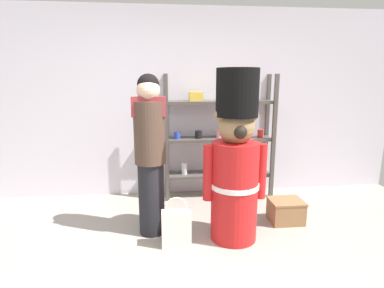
% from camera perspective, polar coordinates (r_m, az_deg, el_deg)
% --- Properties ---
extents(ground_plane, '(6.40, 6.40, 0.00)m').
position_cam_1_polar(ground_plane, '(2.69, 0.11, -25.49)').
color(ground_plane, '#9E9389').
extents(back_wall, '(6.40, 0.12, 2.60)m').
position_cam_1_polar(back_wall, '(4.34, -2.88, 7.57)').
color(back_wall, silver).
rests_on(back_wall, ground_plane).
extents(merchandise_shelf, '(1.52, 0.35, 1.71)m').
position_cam_1_polar(merchandise_shelf, '(4.25, 5.04, 1.40)').
color(merchandise_shelf, '#4C4742').
rests_on(merchandise_shelf, ground_plane).
extents(teddy_bear_guard, '(0.65, 0.49, 1.75)m').
position_cam_1_polar(teddy_bear_guard, '(3.08, 8.12, -3.55)').
color(teddy_bear_guard, red).
rests_on(teddy_bear_guard, ground_plane).
extents(person_shopper, '(0.34, 0.32, 1.70)m').
position_cam_1_polar(person_shopper, '(3.17, -7.87, -1.43)').
color(person_shopper, black).
rests_on(person_shopper, ground_plane).
extents(shopping_bag, '(0.29, 0.12, 0.52)m').
position_cam_1_polar(shopping_bag, '(3.13, -2.95, -15.46)').
color(shopping_bag, silver).
rests_on(shopping_bag, ground_plane).
extents(display_crate, '(0.38, 0.32, 0.27)m').
position_cam_1_polar(display_crate, '(3.79, 17.21, -11.90)').
color(display_crate, olive).
rests_on(display_crate, ground_plane).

